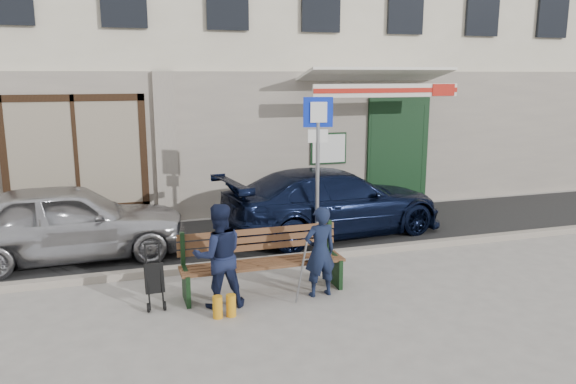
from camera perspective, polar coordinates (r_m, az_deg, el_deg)
name	(u,v)px	position (r m, az deg, el deg)	size (l,w,h in m)	color
ground	(303,296)	(8.24, 1.56, -10.53)	(80.00, 80.00, 0.00)	#9E9991
asphalt_lane	(251,237)	(11.05, -3.73, -4.63)	(60.00, 3.20, 0.01)	#282828
curb	(274,260)	(9.55, -1.41, -6.93)	(60.00, 0.18, 0.12)	#9E9384
building	(201,4)	(15.95, -8.85, 18.36)	(20.00, 8.27, 10.00)	beige
car_silver	(68,222)	(10.29, -21.44, -2.84)	(1.59, 3.94, 1.34)	#B0B0B5
car_navy	(333,202)	(11.15, 4.60, -1.00)	(1.85, 4.56, 1.32)	black
parking_sign	(318,150)	(9.74, 3.04, 4.31)	(0.51, 0.12, 2.76)	gray
bench	(260,263)	(8.21, -2.87, -7.21)	(2.40, 1.17, 0.98)	brown
man	(320,252)	(8.06, 3.26, -6.07)	(0.48, 0.32, 1.32)	#121A32
woman	(219,256)	(7.71, -7.06, -6.45)	(0.71, 0.55, 1.45)	#131A35
stroller	(154,280)	(7.97, -13.42, -8.66)	(0.26, 0.37, 0.88)	black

